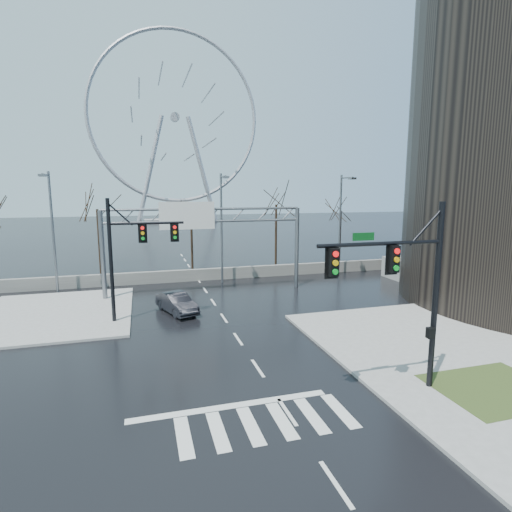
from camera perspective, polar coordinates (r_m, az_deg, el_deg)
name	(u,v)px	position (r m, az deg, el deg)	size (l,w,h in m)	color
ground	(258,368)	(19.91, 0.25, -15.73)	(260.00, 260.00, 0.00)	black
sidewalk_right_ext	(409,333)	(25.90, 20.98, -10.17)	(12.00, 10.00, 0.15)	gray
sidewalk_far	(56,314)	(31.03, -26.70, -7.36)	(10.00, 12.00, 0.15)	gray
grass_strip	(495,388)	(20.46, 30.95, -15.91)	(5.00, 4.00, 0.02)	#37431B
barrier_wall	(198,275)	(38.47, -8.22, -2.67)	(52.00, 0.50, 1.10)	slate
signal_mast_near	(409,280)	(17.14, 21.05, -3.27)	(5.52, 0.41, 8.00)	black
signal_mast_far	(129,248)	(26.52, -17.67, 1.04)	(4.72, 0.41, 8.00)	black
sign_gantry	(201,232)	(32.78, -7.82, 3.48)	(16.36, 0.40, 7.60)	slate
streetlight_left	(51,223)	(36.22, -27.19, 4.21)	(0.50, 2.55, 10.00)	slate
streetlight_mid	(222,220)	(36.27, -4.87, 5.19)	(0.50, 2.55, 10.00)	slate
streetlight_right	(342,217)	(40.38, 12.15, 5.42)	(0.50, 2.55, 10.00)	slate
tree_left	(98,217)	(41.07, -21.69, 5.17)	(3.75, 3.75, 7.50)	black
tree_center	(191,223)	(42.25, -9.23, 4.70)	(3.25, 3.25, 6.50)	black
tree_right	(276,212)	(43.24, 2.89, 6.29)	(3.90, 3.90, 7.80)	black
tree_far_right	(341,218)	(46.96, 11.99, 5.35)	(3.40, 3.40, 6.80)	black
ferris_wheel	(175,124)	(114.16, -11.48, 17.94)	(45.00, 6.00, 50.91)	gray
car	(177,303)	(28.61, -11.26, -6.58)	(1.49, 4.26, 1.40)	black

